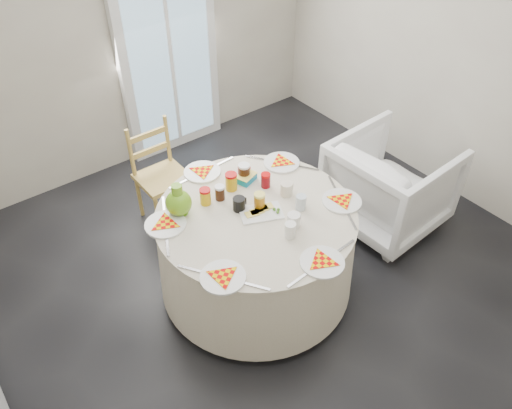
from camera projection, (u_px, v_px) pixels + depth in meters
floor at (265, 271)px, 3.86m from camera, size 4.00×4.00×0.00m
wall_back at (120, 27)px, 4.22m from camera, size 4.00×0.02×2.60m
wall_right at (464, 45)px, 3.95m from camera, size 0.02×4.00×2.60m
glass_door at (168, 46)px, 4.54m from camera, size 1.00×0.08×2.10m
table at (256, 250)px, 3.51m from camera, size 1.37×1.37×0.70m
wooden_chair at (162, 173)px, 4.04m from camera, size 0.39×0.38×0.88m
armchair at (390, 184)px, 4.06m from camera, size 0.82×0.87×0.86m
place_settings at (256, 208)px, 3.25m from camera, size 1.54×1.54×0.03m
jar_cluster at (235, 184)px, 3.36m from camera, size 0.55×0.40×0.14m
butter_tub at (246, 174)px, 3.51m from camera, size 0.17×0.14×0.06m
green_pitcher at (178, 196)px, 3.19m from camera, size 0.22×0.22×0.22m
cheese_platter at (261, 208)px, 3.25m from camera, size 0.33×0.28×0.04m
mugs_glasses at (272, 198)px, 3.27m from camera, size 0.79×0.79×0.12m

